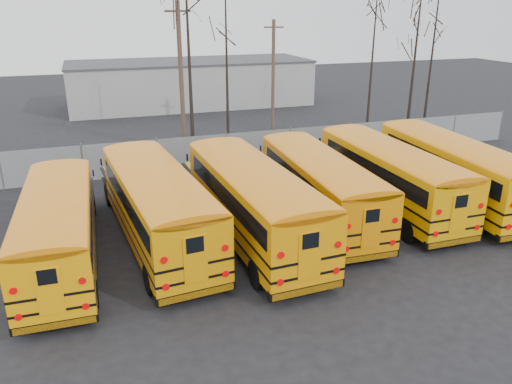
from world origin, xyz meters
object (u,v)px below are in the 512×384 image
object	(u,v)px
bus_e	(388,171)
bus_f	(452,165)
bus_c	(251,195)
bus_d	(318,181)
utility_pole_left	(181,77)
bus_a	(58,222)
utility_pole_right	(273,76)
bus_b	(156,200)

from	to	relation	value
bus_e	bus_f	distance (m)	3.30
bus_c	bus_f	size ratio (longest dim) A/B	1.02
bus_d	utility_pole_left	size ratio (longest dim) A/B	1.17
bus_d	bus_e	size ratio (longest dim) A/B	0.98
bus_a	bus_e	world-z (taller)	bus_e
bus_c	utility_pole_right	xyz separation A→B (m)	(7.32, 17.20, 2.24)
bus_d	utility_pole_right	xyz separation A→B (m)	(3.89, 16.16, 2.36)
bus_c	bus_f	xyz separation A→B (m)	(10.29, 0.87, -0.03)
bus_c	bus_e	world-z (taller)	bus_c
bus_a	bus_c	size ratio (longest dim) A/B	0.90
bus_b	bus_f	size ratio (longest dim) A/B	1.00
bus_b	bus_f	distance (m)	13.92
bus_a	bus_b	size ratio (longest dim) A/B	0.91
bus_a	bus_f	distance (m)	17.51
utility_pole_left	bus_d	bearing A→B (deg)	-85.67
bus_f	bus_c	bearing A→B (deg)	-172.36
bus_e	utility_pole_right	distance (m)	16.18
bus_d	utility_pole_right	size ratio (longest dim) A/B	1.35
bus_c	bus_d	distance (m)	3.59
bus_e	bus_c	bearing A→B (deg)	-170.28
utility_pole_left	bus_a	bearing A→B (deg)	-127.77
utility_pole_right	bus_d	bearing A→B (deg)	-90.93
bus_a	bus_c	xyz separation A→B (m)	(7.21, -0.16, 0.19)
bus_e	bus_f	bearing A→B (deg)	-5.68
bus_c	bus_d	world-z (taller)	bus_c
bus_f	bus_d	bearing A→B (deg)	-178.67
bus_d	bus_e	xyz separation A→B (m)	(3.58, 0.15, 0.05)
bus_d	bus_e	bearing A→B (deg)	4.59
bus_d	utility_pole_left	bearing A→B (deg)	106.97
bus_b	bus_e	bearing A→B (deg)	-3.58
bus_e	bus_d	bearing A→B (deg)	-177.56
bus_b	bus_d	bearing A→B (deg)	-3.76
bus_c	bus_f	bearing A→B (deg)	1.98
bus_a	utility_pole_left	distance (m)	15.97
bus_d	utility_pole_left	distance (m)	13.81
bus_f	utility_pole_right	world-z (taller)	utility_pole_right
bus_a	bus_f	size ratio (longest dim) A/B	0.91
bus_f	utility_pole_left	world-z (taller)	utility_pole_left
bus_d	bus_f	bearing A→B (deg)	0.71
utility_pole_right	bus_c	bearing A→B (deg)	-100.44
bus_b	bus_c	xyz separation A→B (m)	(3.63, -0.82, 0.03)
bus_c	utility_pole_left	size ratio (longest dim) A/B	1.25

